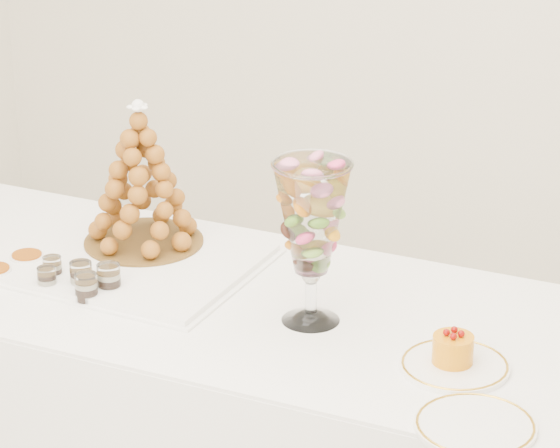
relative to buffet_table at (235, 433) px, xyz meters
The scene contains 13 objects.
buffet_table is the anchor object (origin of this frame).
lace_tray 0.52m from the buffet_table, behind, with size 0.65×0.48×0.02m, color white.
macaron_vase 0.67m from the buffet_table, ahead, with size 0.18×0.18×0.39m.
cake_plate 0.71m from the buffet_table, ahead, with size 0.24×0.24×0.01m, color white.
spare_plate 0.86m from the buffet_table, 21.50° to the right, with size 0.24×0.24×0.01m, color white.
verrine_a 0.61m from the buffet_table, 164.15° to the right, with size 0.05×0.05×0.06m, color white.
verrine_b 0.56m from the buffet_table, 158.66° to the right, with size 0.05×0.05×0.07m, color white.
verrine_c 0.51m from the buffet_table, 156.31° to the right, with size 0.06×0.06×0.08m, color white.
verrine_d 0.61m from the buffet_table, 156.70° to the right, with size 0.05×0.05×0.06m, color white.
verrine_e 0.54m from the buffet_table, 148.23° to the right, with size 0.05×0.05×0.07m, color white.
ramekin_back 0.68m from the buffet_table, behind, with size 0.08×0.08×0.03m, color white.
croquembouche 0.69m from the buffet_table, 158.66° to the left, with size 0.31×0.31×0.38m.
mousse_cake 0.73m from the buffet_table, ahead, with size 0.09×0.09×0.08m.
Camera 1 is at (1.32, -2.28, 2.16)m, focal length 85.00 mm.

